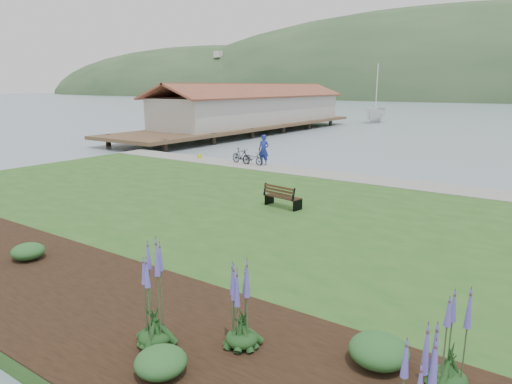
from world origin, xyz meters
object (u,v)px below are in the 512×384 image
park_bench (282,196)px  sailboat (375,123)px  person (264,147)px  bicycle_a (253,158)px

park_bench → sailboat: 50.98m
sailboat → person: bearing=-80.1°
person → bicycle_a: person is taller
park_bench → person: bearing=136.9°
park_bench → person: person is taller
bicycle_a → park_bench: bearing=-136.0°
park_bench → sailboat: size_ratio=0.06×
bicycle_a → sailboat: (-7.58, 41.34, -0.81)m
person → bicycle_a: 0.97m
park_bench → sailboat: bearing=115.3°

